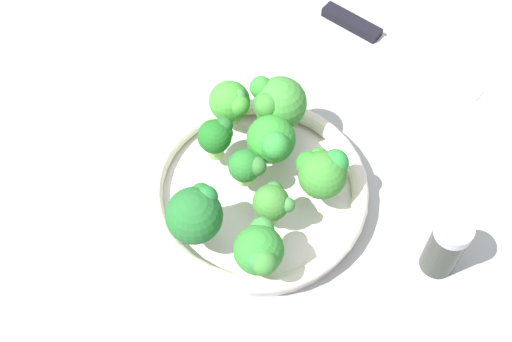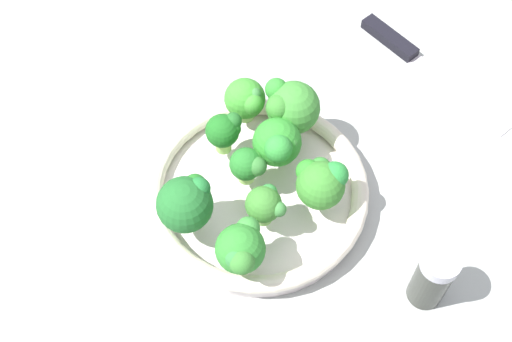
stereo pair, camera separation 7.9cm
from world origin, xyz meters
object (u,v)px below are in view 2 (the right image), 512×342
object	(u,v)px
broccoli_floret_5	(241,249)
knife	(414,57)
broccoli_floret_1	(244,100)
broccoli_floret_8	(186,203)
broccoli_floret_6	(321,182)
bowl	(256,192)
broccoli_floret_3	(268,204)
broccoli_floret_4	(278,143)
broccoli_floret_0	(291,107)
broccoli_floret_7	(225,130)
broccoli_floret_2	(248,165)
pepper_shaker	(433,278)

from	to	relation	value
broccoli_floret_5	knife	size ratio (longest dim) A/B	0.29
broccoli_floret_1	broccoli_floret_8	distance (cm)	16.67
broccoli_floret_6	broccoli_floret_8	world-z (taller)	broccoli_floret_8
bowl	broccoli_floret_3	world-z (taller)	broccoli_floret_3
broccoli_floret_1	broccoli_floret_3	bearing A→B (deg)	2.64
broccoli_floret_4	knife	xyz separation A→B (cm)	(-17.03, 22.98, -7.23)
broccoli_floret_0	broccoli_floret_7	bearing A→B (deg)	-79.14
broccoli_floret_5	broccoli_floret_8	size ratio (longest dim) A/B	0.91
broccoli_floret_4	broccoli_floret_6	bearing A→B (deg)	34.90
broccoli_floret_8	broccoli_floret_0	bearing A→B (deg)	129.41
broccoli_floret_2	broccoli_floret_7	world-z (taller)	broccoli_floret_7
broccoli_floret_1	broccoli_floret_5	world-z (taller)	broccoli_floret_5
broccoli_floret_0	broccoli_floret_3	distance (cm)	13.31
bowl	pepper_shaker	size ratio (longest dim) A/B	2.95
broccoli_floret_7	knife	bearing A→B (deg)	115.67
broccoli_floret_4	broccoli_floret_8	distance (cm)	13.43
broccoli_floret_1	pepper_shaker	distance (cm)	31.27
bowl	broccoli_floret_6	world-z (taller)	broccoli_floret_6
broccoli_floret_8	broccoli_floret_2	bearing A→B (deg)	122.33
broccoli_floret_2	knife	size ratio (longest dim) A/B	0.22
bowl	pepper_shaker	xyz separation A→B (cm)	(15.39, 17.49, 2.78)
bowl	broccoli_floret_1	distance (cm)	11.69
knife	broccoli_floret_4	bearing A→B (deg)	-53.46
pepper_shaker	bowl	bearing A→B (deg)	-131.34
broccoli_floret_7	pepper_shaker	size ratio (longest dim) A/B	0.62
bowl	broccoli_floret_6	xyz separation A→B (cm)	(3.01, 7.17, 5.53)
broccoli_floret_3	broccoli_floret_5	size ratio (longest dim) A/B	0.80
broccoli_floret_7	bowl	bearing A→B (deg)	26.31
broccoli_floret_2	pepper_shaker	size ratio (longest dim) A/B	0.56
broccoli_floret_0	pepper_shaker	bearing A→B (deg)	27.61
broccoli_floret_4	pepper_shaker	distance (cm)	23.47
broccoli_floret_2	broccoli_floret_7	xyz separation A→B (cm)	(-5.03, -2.11, 0.51)
broccoli_floret_8	broccoli_floret_1	bearing A→B (deg)	149.28
knife	broccoli_floret_1	bearing A→B (deg)	-69.96
broccoli_floret_8	broccoli_floret_3	bearing A→B (deg)	84.71
broccoli_floret_5	broccoli_floret_2	bearing A→B (deg)	168.23
knife	broccoli_floret_2	bearing A→B (deg)	-54.80
broccoli_floret_2	broccoli_floret_8	bearing A→B (deg)	-57.67
broccoli_floret_4	broccoli_floret_7	size ratio (longest dim) A/B	1.21
broccoli_floret_4	broccoli_floret_2	bearing A→B (deg)	-63.65
broccoli_floret_7	broccoli_floret_8	distance (cm)	11.36
broccoli_floret_1	knife	xyz separation A→B (cm)	(-9.51, 26.05, -6.75)
broccoli_floret_6	knife	bearing A→B (deg)	140.52
broccoli_floret_3	broccoli_floret_0	bearing A→B (deg)	158.81
broccoli_floret_4	broccoli_floret_6	xyz separation A→B (cm)	(5.88, 4.10, -0.31)
bowl	broccoli_floret_8	world-z (taller)	broccoli_floret_8
broccoli_floret_1	pepper_shaker	xyz separation A→B (cm)	(25.78, 17.50, -2.57)
broccoli_floret_1	broccoli_floret_7	world-z (taller)	broccoli_floret_1
broccoli_floret_4	pepper_shaker	bearing A→B (deg)	38.31
broccoli_floret_3	pepper_shaker	distance (cm)	20.01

